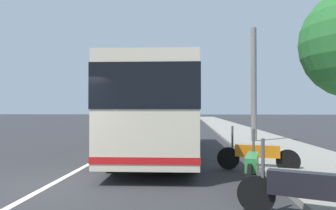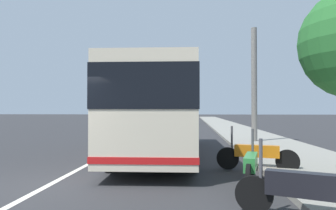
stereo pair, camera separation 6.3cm
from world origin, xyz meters
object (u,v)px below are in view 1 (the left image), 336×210
Objects in this scene: motorcycle_by_tree at (252,166)px; motorcycle_far_end at (257,154)px; motorcycle_angled at (305,190)px; car_ahead_same_lane at (129,123)px; coach_bus at (160,108)px; utility_pole at (254,86)px; car_far_distant at (180,118)px.

motorcycle_far_end is (1.90, -0.52, 0.00)m from motorcycle_by_tree.
car_ahead_same_lane reaches higher than motorcycle_angled.
coach_bus is 4.48m from motorcycle_far_end.
motorcycle_by_tree is at bearing 89.78° from motorcycle_far_end.
motorcycle_by_tree is 0.46× the size of car_ahead_same_lane.
car_ahead_same_lane reaches higher than motorcycle_by_tree.
utility_pole is (-9.19, -8.43, 2.32)m from car_ahead_same_lane.
car_far_distant reaches higher than motorcycle_by_tree.
utility_pole is at bearing -75.36° from motorcycle_angled.
motorcycle_by_tree is (2.01, 0.42, -0.00)m from motorcycle_angled.
motorcycle_by_tree is at bearing 15.94° from car_ahead_same_lane.
utility_pole reaches higher than motorcycle_far_end.
motorcycle_angled is 0.34× the size of utility_pole.
motorcycle_far_end is 0.37× the size of utility_pole.
car_far_distant reaches higher than motorcycle_far_end.
motorcycle_by_tree reaches higher than motorcycle_far_end.
utility_pole is (9.09, -1.92, 2.53)m from motorcycle_by_tree.
car_ahead_same_lane is 12.69m from utility_pole.
motorcycle_by_tree is at bearing -153.83° from coach_bus.
utility_pole is (7.20, -1.41, 2.53)m from motorcycle_far_end.
utility_pole is at bearing -172.58° from car_far_distant.
motorcycle_by_tree is at bearing -55.77° from motorcycle_angled.
motorcycle_angled is 0.94× the size of motorcycle_by_tree.
motorcycle_angled is at bearing 15.21° from car_ahead_same_lane.
coach_bus reaches higher than motorcycle_by_tree.
coach_bus is 6.26m from utility_pole.
coach_bus is 4.69× the size of motorcycle_by_tree.
motorcycle_by_tree is 0.97× the size of motorcycle_far_end.
motorcycle_by_tree reaches higher than motorcycle_angled.
motorcycle_by_tree is 0.36× the size of utility_pole.
utility_pole is at bearing -86.11° from motorcycle_far_end.
motorcycle_angled is 0.92× the size of motorcycle_far_end.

